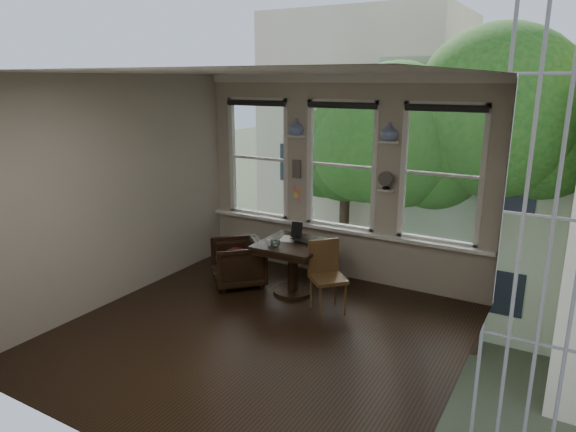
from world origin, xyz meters
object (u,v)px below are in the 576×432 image
Objects in this scene: laptop at (300,242)px; side_chair_right at (328,278)px; table at (293,268)px; mug at (270,242)px; armchair_left at (238,263)px.

side_chair_right is at bearing -13.65° from laptop.
side_chair_right is 0.74m from laptop.
side_chair_right reaches higher than laptop.
table is 2.46× the size of laptop.
side_chair_right is 0.95m from mug.
laptop is at bearing 31.25° from table.
armchair_left is 0.80× the size of side_chair_right.
laptop is (-0.60, 0.32, 0.30)m from side_chair_right.
armchair_left is 0.80m from mug.
table is 0.73m from side_chair_right.
side_chair_right is 10.28× the size of mug.
armchair_left is at bearing -155.69° from laptop.
table is 10.06× the size of mug.
table is 0.53m from mug.
laptop reaches higher than table.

